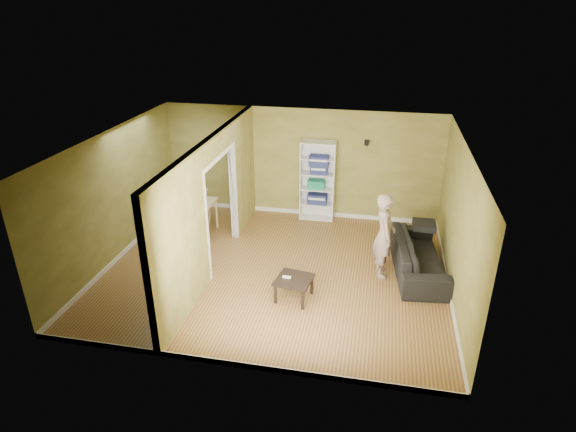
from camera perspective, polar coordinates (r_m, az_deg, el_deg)
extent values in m
plane|color=olive|center=(9.48, -1.43, -6.45)|extent=(6.50, 6.50, 0.00)
plane|color=white|center=(8.44, -1.62, 8.84)|extent=(6.50, 6.50, 0.00)
plane|color=#A49E51|center=(11.40, 1.53, 6.27)|extent=(6.50, 0.00, 6.50)
plane|color=#A49E51|center=(6.55, -6.85, -8.89)|extent=(6.50, 0.00, 6.50)
plane|color=#A49E51|center=(10.06, -19.90, 2.17)|extent=(0.00, 5.50, 5.50)
plane|color=#A49E51|center=(8.81, 19.58, -0.97)|extent=(0.00, 5.50, 5.50)
cube|color=black|center=(11.02, 9.30, 8.57)|extent=(0.10, 0.10, 0.10)
imported|color=black|center=(9.60, 15.24, -4.05)|extent=(2.33, 1.20, 0.85)
imported|color=slate|center=(9.10, 11.39, -1.43)|extent=(0.79, 0.66, 1.95)
cube|color=white|center=(11.33, 1.56, 4.28)|extent=(0.02, 0.35, 1.90)
cube|color=white|center=(11.23, 5.50, 3.99)|extent=(0.02, 0.35, 1.90)
cube|color=white|center=(11.43, 3.64, 4.42)|extent=(0.80, 0.02, 1.90)
cube|color=white|center=(11.63, 3.41, -0.17)|extent=(0.76, 0.35, 0.02)
cube|color=white|center=(11.48, 3.45, 1.52)|extent=(0.76, 0.35, 0.02)
cube|color=white|center=(11.34, 3.50, 3.25)|extent=(0.76, 0.35, 0.02)
cube|color=white|center=(11.21, 3.55, 5.03)|extent=(0.76, 0.35, 0.02)
cube|color=white|center=(11.09, 3.60, 6.84)|extent=(0.76, 0.35, 0.02)
cube|color=white|center=(10.98, 3.65, 8.69)|extent=(0.76, 0.35, 0.02)
cube|color=navy|center=(11.43, 3.49, 2.10)|extent=(0.45, 0.30, 0.23)
cube|color=#277F5E|center=(11.30, 3.38, 3.79)|extent=(0.39, 0.26, 0.20)
cube|color=navy|center=(11.17, 3.70, 5.54)|extent=(0.39, 0.25, 0.20)
cube|color=#16274D|center=(11.09, 3.71, 6.74)|extent=(0.45, 0.29, 0.23)
cube|color=black|center=(8.47, 0.71, -7.56)|extent=(0.60, 0.60, 0.04)
cube|color=black|center=(8.42, -1.32, -9.44)|extent=(0.05, 0.05, 0.36)
cube|color=black|center=(8.34, 2.11, -9.81)|extent=(0.05, 0.05, 0.36)
cube|color=black|center=(8.83, -0.61, -7.64)|extent=(0.05, 0.05, 0.36)
cube|color=black|center=(8.76, 2.65, -7.98)|extent=(0.05, 0.05, 0.36)
cube|color=white|center=(8.48, -0.16, -7.24)|extent=(0.15, 0.04, 0.03)
cube|color=tan|center=(10.89, -11.92, 1.58)|extent=(1.19, 0.80, 0.04)
cylinder|color=tan|center=(10.97, -15.07, -0.72)|extent=(0.05, 0.05, 0.71)
cylinder|color=tan|center=(10.55, -9.71, -1.23)|extent=(0.05, 0.05, 0.71)
cylinder|color=tan|center=(11.54, -13.62, 0.74)|extent=(0.05, 0.05, 0.71)
cylinder|color=tan|center=(11.14, -8.48, 0.30)|extent=(0.05, 0.05, 0.71)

